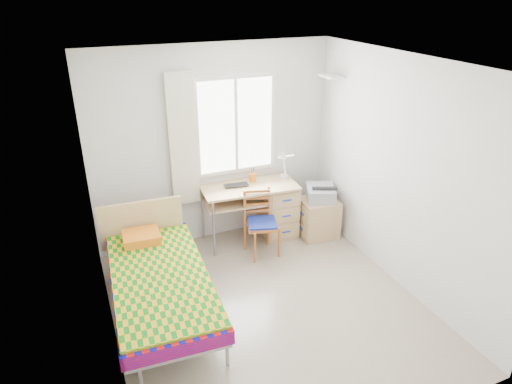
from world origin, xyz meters
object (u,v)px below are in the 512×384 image
desk (272,206)px  chair (261,218)px  cabinet (318,218)px  bed (159,277)px  printer (320,192)px

desk → chair: 0.50m
chair → cabinet: size_ratio=1.60×
desk → chair: bearing=-127.5°
bed → printer: bearing=21.9°
bed → desk: (1.80, 1.07, -0.01)m
desk → cabinet: bearing=-22.7°
cabinet → printer: size_ratio=1.01×
cabinet → desk: bearing=156.4°
desk → chair: size_ratio=1.51×
desk → chair: chair is taller
bed → cabinet: 2.50m
bed → cabinet: bed is taller
desk → printer: bearing=-18.6°
bed → printer: size_ratio=3.96×
chair → desk: bearing=64.2°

